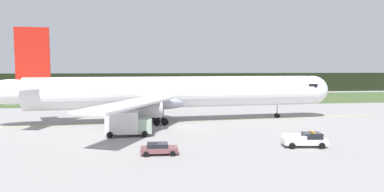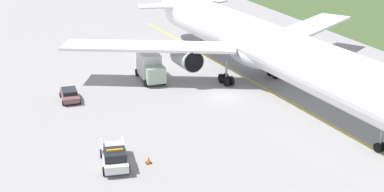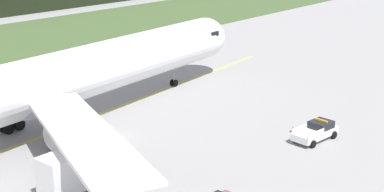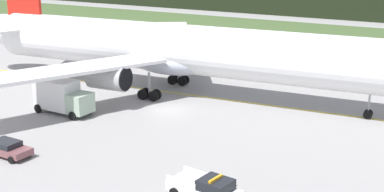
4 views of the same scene
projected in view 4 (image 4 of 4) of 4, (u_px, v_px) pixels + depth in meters
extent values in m
plane|color=gray|center=(168.00, 110.00, 55.72)|extent=(320.00, 320.00, 0.00)
cube|color=#3F542C|center=(312.00, 38.00, 97.49)|extent=(320.00, 37.40, 0.04)
cube|color=black|center=(354.00, 2.00, 121.94)|extent=(288.00, 7.43, 7.60)
cube|color=yellow|center=(192.00, 95.00, 61.15)|extent=(82.41, 6.64, 0.01)
cylinder|color=white|center=(192.00, 50.00, 59.65)|extent=(51.92, 9.54, 5.59)
ellipsoid|color=white|center=(7.00, 30.00, 70.83)|extent=(9.24, 4.87, 4.19)
ellipsoid|color=#AEB2C1|center=(172.00, 61.00, 61.14)|extent=(10.81, 6.65, 3.07)
cube|color=white|center=(173.00, 34.00, 73.80)|extent=(15.90, 20.82, 0.35)
cylinder|color=#A8A8A8|center=(177.00, 50.00, 69.62)|extent=(4.45, 3.05, 2.73)
cylinder|color=black|center=(192.00, 52.00, 68.73)|extent=(0.31, 2.51, 2.51)
cube|color=white|center=(64.00, 71.00, 52.95)|extent=(13.31, 21.80, 0.35)
cylinder|color=#A8A8A8|center=(109.00, 77.00, 55.73)|extent=(4.45, 3.05, 2.73)
cylinder|color=black|center=(126.00, 79.00, 54.84)|extent=(0.31, 2.51, 2.51)
cube|color=white|center=(42.00, 23.00, 72.83)|extent=(5.49, 7.79, 0.28)
cube|color=white|center=(2.00, 31.00, 66.23)|extent=(4.58, 7.70, 0.28)
cylinder|color=gray|center=(369.00, 102.00, 52.61)|extent=(0.20, 0.20, 2.58)
cylinder|color=black|center=(368.00, 113.00, 53.19)|extent=(0.91, 0.29, 0.90)
cylinder|color=black|center=(368.00, 115.00, 52.74)|extent=(0.91, 0.29, 0.90)
cylinder|color=gray|center=(178.00, 70.00, 65.25)|extent=(0.28, 0.28, 2.58)
cylinder|color=black|center=(182.00, 81.00, 65.02)|extent=(1.22, 0.39, 1.20)
cylinder|color=black|center=(185.00, 80.00, 65.63)|extent=(1.22, 0.39, 1.20)
cylinder|color=black|center=(172.00, 80.00, 65.60)|extent=(1.22, 0.39, 1.20)
cylinder|color=black|center=(175.00, 79.00, 66.20)|extent=(1.22, 0.39, 1.20)
cylinder|color=gray|center=(149.00, 83.00, 58.95)|extent=(0.28, 0.28, 2.58)
cylinder|color=black|center=(156.00, 94.00, 59.32)|extent=(1.22, 0.39, 1.20)
cylinder|color=black|center=(153.00, 96.00, 58.72)|extent=(1.22, 0.39, 1.20)
cylinder|color=black|center=(146.00, 93.00, 59.90)|extent=(1.22, 0.39, 1.20)
cylinder|color=black|center=(142.00, 95.00, 59.29)|extent=(1.22, 0.39, 1.20)
cube|color=silver|center=(204.00, 190.00, 36.07)|extent=(5.49, 2.75, 0.70)
cube|color=black|center=(216.00, 185.00, 35.32)|extent=(2.34, 2.15, 0.70)
cube|color=silver|center=(198.00, 173.00, 37.39)|extent=(2.51, 0.45, 0.45)
cube|color=silver|center=(181.00, 182.00, 35.92)|extent=(2.51, 0.45, 0.45)
cube|color=orange|center=(216.00, 179.00, 35.20)|extent=(0.40, 1.44, 0.16)
cylinder|color=black|center=(193.00, 183.00, 38.01)|extent=(0.79, 0.34, 0.76)
cube|color=#9FB6A0|center=(80.00, 103.00, 53.15)|extent=(1.94, 2.44, 2.00)
cube|color=silver|center=(57.00, 94.00, 54.59)|extent=(4.60, 2.49, 3.05)
cylinder|color=#99999E|center=(64.00, 110.00, 54.59)|extent=(0.77, 0.11, 1.04)
cylinder|color=#99999E|center=(51.00, 107.00, 55.49)|extent=(0.77, 0.11, 1.04)
cylinder|color=black|center=(89.00, 110.00, 54.42)|extent=(0.90, 0.28, 0.90)
cylinder|color=black|center=(73.00, 116.00, 52.44)|extent=(0.90, 0.28, 0.90)
cylinder|color=black|center=(55.00, 103.00, 56.79)|extent=(0.90, 0.28, 0.90)
cylinder|color=black|center=(38.00, 108.00, 54.81)|extent=(0.90, 0.28, 0.90)
cube|color=brown|center=(8.00, 150.00, 43.58)|extent=(4.21, 1.97, 0.55)
cube|color=black|center=(6.00, 143.00, 43.54)|extent=(2.37, 1.69, 0.45)
cylinder|color=black|center=(29.00, 152.00, 43.70)|extent=(0.60, 0.20, 0.60)
cylinder|color=black|center=(11.00, 160.00, 42.15)|extent=(0.60, 0.20, 0.60)
cylinder|color=black|center=(6.00, 146.00, 45.15)|extent=(0.60, 0.20, 0.60)
cube|color=black|center=(232.00, 186.00, 38.30)|extent=(0.52, 0.52, 0.03)
cone|color=orange|center=(232.00, 182.00, 38.21)|extent=(0.40, 0.40, 0.63)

